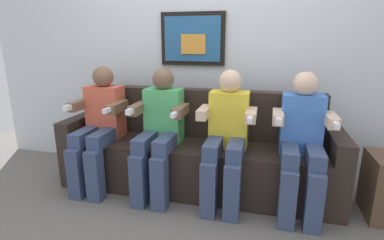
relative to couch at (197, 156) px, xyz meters
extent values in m
plane|color=#66605B|center=(0.00, -0.33, -0.31)|extent=(6.34, 6.34, 0.00)
cube|color=silver|center=(0.00, 0.44, 0.99)|extent=(4.88, 0.05, 2.60)
cube|color=black|center=(-0.14, 0.40, 1.04)|extent=(0.63, 0.03, 0.50)
cube|color=#26598C|center=(-0.14, 0.38, 1.04)|extent=(0.55, 0.02, 0.42)
cube|color=orange|center=(-0.13, 0.37, 0.99)|extent=(0.24, 0.02, 0.18)
cube|color=#2D231E|center=(0.00, -0.04, -0.09)|extent=(2.20, 0.58, 0.45)
cube|color=#2D231E|center=(0.00, 0.18, 0.36)|extent=(2.20, 0.14, 0.45)
cube|color=#2D231E|center=(-1.17, -0.04, 0.00)|extent=(0.14, 0.58, 0.62)
cube|color=#2D231E|center=(1.17, -0.04, 0.00)|extent=(0.14, 0.58, 0.62)
cube|color=#D8593F|center=(-0.87, -0.05, 0.38)|extent=(0.32, 0.20, 0.48)
sphere|color=brown|center=(-0.87, -0.05, 0.70)|extent=(0.19, 0.19, 0.19)
cube|color=#38476B|center=(-0.96, -0.25, 0.20)|extent=(0.12, 0.40, 0.12)
cube|color=#38476B|center=(-0.78, -0.25, 0.20)|extent=(0.12, 0.40, 0.12)
cube|color=#38476B|center=(-0.96, -0.45, -0.09)|extent=(0.12, 0.12, 0.45)
cube|color=#38476B|center=(-0.78, -0.45, -0.09)|extent=(0.12, 0.12, 0.45)
cube|color=brown|center=(-1.06, -0.17, 0.46)|extent=(0.08, 0.28, 0.08)
cube|color=brown|center=(-0.68, -0.17, 0.46)|extent=(0.08, 0.28, 0.08)
cube|color=white|center=(-0.68, -0.33, 0.47)|extent=(0.04, 0.13, 0.04)
cube|color=white|center=(-1.06, -0.33, 0.47)|extent=(0.04, 0.10, 0.04)
cube|color=#4CB266|center=(-0.29, -0.05, 0.38)|extent=(0.32, 0.20, 0.48)
sphere|color=brown|center=(-0.29, -0.05, 0.70)|extent=(0.19, 0.19, 0.19)
cube|color=#38476B|center=(-0.38, -0.25, 0.20)|extent=(0.12, 0.40, 0.12)
cube|color=#38476B|center=(-0.20, -0.25, 0.20)|extent=(0.12, 0.40, 0.12)
cube|color=#38476B|center=(-0.38, -0.45, -0.09)|extent=(0.12, 0.12, 0.45)
cube|color=#38476B|center=(-0.20, -0.45, -0.09)|extent=(0.12, 0.12, 0.45)
cube|color=brown|center=(-0.48, -0.17, 0.46)|extent=(0.08, 0.28, 0.08)
cube|color=brown|center=(-0.10, -0.17, 0.46)|extent=(0.08, 0.28, 0.08)
cube|color=white|center=(-0.10, -0.33, 0.47)|extent=(0.04, 0.13, 0.04)
cube|color=white|center=(-0.48, -0.33, 0.47)|extent=(0.04, 0.10, 0.04)
cube|color=yellow|center=(0.29, -0.05, 0.38)|extent=(0.32, 0.20, 0.48)
sphere|color=beige|center=(0.29, -0.05, 0.70)|extent=(0.19, 0.19, 0.19)
cube|color=#38476B|center=(0.20, -0.25, 0.20)|extent=(0.12, 0.40, 0.12)
cube|color=#38476B|center=(0.38, -0.25, 0.20)|extent=(0.12, 0.40, 0.12)
cube|color=#38476B|center=(0.20, -0.45, -0.09)|extent=(0.12, 0.12, 0.45)
cube|color=#38476B|center=(0.38, -0.45, -0.09)|extent=(0.12, 0.12, 0.45)
cube|color=beige|center=(0.10, -0.17, 0.46)|extent=(0.08, 0.28, 0.08)
cube|color=beige|center=(0.48, -0.17, 0.46)|extent=(0.08, 0.28, 0.08)
cube|color=white|center=(0.48, -0.33, 0.47)|extent=(0.04, 0.13, 0.04)
cube|color=#3F72CC|center=(0.87, -0.05, 0.38)|extent=(0.32, 0.20, 0.48)
sphere|color=beige|center=(0.87, -0.05, 0.70)|extent=(0.19, 0.19, 0.19)
cube|color=#38476B|center=(0.78, -0.25, 0.20)|extent=(0.12, 0.40, 0.12)
cube|color=#38476B|center=(0.96, -0.25, 0.20)|extent=(0.12, 0.40, 0.12)
cube|color=#38476B|center=(0.78, -0.45, -0.09)|extent=(0.12, 0.12, 0.45)
cube|color=#38476B|center=(0.96, -0.45, -0.09)|extent=(0.12, 0.12, 0.45)
cube|color=beige|center=(0.68, -0.17, 0.46)|extent=(0.08, 0.28, 0.08)
cube|color=beige|center=(1.06, -0.17, 0.46)|extent=(0.08, 0.28, 0.08)
cube|color=white|center=(1.06, -0.33, 0.47)|extent=(0.04, 0.13, 0.04)
cube|color=white|center=(0.68, -0.33, 0.47)|extent=(0.04, 0.10, 0.04)
camera|label=1|loc=(0.59, -2.50, 1.04)|focal=27.99mm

